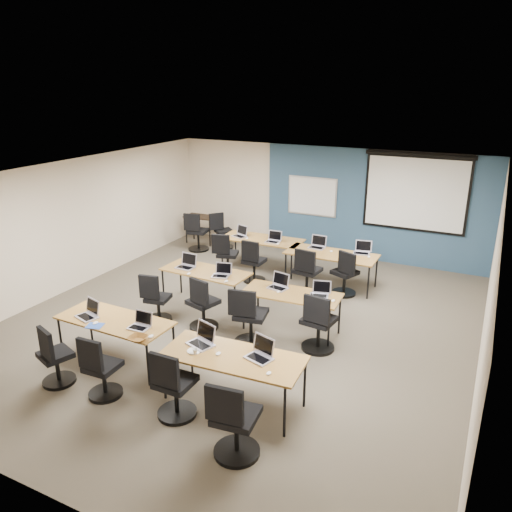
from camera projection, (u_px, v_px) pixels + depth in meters
The scene contains 58 objects.
floor at pixel (241, 323), 9.16m from camera, with size 8.00×9.00×0.02m, color #6B6354.
ceiling at pixel (239, 176), 8.26m from camera, with size 8.00×9.00×0.02m, color white.
wall_back at pixel (324, 201), 12.51m from camera, with size 8.00×0.04×2.70m, color beige.
wall_front at pixel (25, 387), 4.90m from camera, with size 8.00×0.04×2.70m, color beige.
wall_left at pixel (71, 226), 10.38m from camera, with size 0.04×9.00×2.70m, color beige.
wall_right at pixel (490, 294), 7.04m from camera, with size 0.04×9.00×2.70m, color beige.
blue_accent_panel at pixel (373, 206), 11.97m from camera, with size 5.50×0.04×2.70m, color #3D5977.
whiteboard at pixel (312, 196), 12.54m from camera, with size 1.28×0.03×0.98m.
projector_screen at pixel (416, 188), 11.34m from camera, with size 2.40×0.10×1.82m.
training_table_front_left at pixel (115, 322), 7.68m from camera, with size 1.83×0.76×0.73m.
training_table_front_right at pixel (233, 358), 6.66m from camera, with size 1.92×0.80×0.73m.
training_table_mid_left at pixel (206, 273), 9.65m from camera, with size 1.73×0.72×0.73m.
training_table_mid_right at pixel (292, 296), 8.63m from camera, with size 1.70×0.71×0.73m.
training_table_back_left at pixel (262, 240), 11.60m from camera, with size 1.89×0.79×0.73m.
training_table_back_right at pixel (331, 255), 10.60m from camera, with size 1.93×0.80×0.73m.
laptop_0 at pixel (89, 313), 7.74m from camera, with size 0.34×0.29×0.26m.
mouse_0 at pixel (95, 323), 7.52m from camera, with size 0.06×0.10×0.04m, color white.
task_chair_0 at pixel (54, 361), 7.17m from camera, with size 0.49×0.48×0.96m.
laptop_1 at pixel (140, 324), 7.40m from camera, with size 0.30×0.26×0.23m.
mouse_1 at pixel (151, 336), 7.13m from camera, with size 0.07×0.10×0.04m, color white.
task_chair_1 at pixel (100, 372), 6.88m from camera, with size 0.48×0.48×0.96m.
laptop_2 at pixel (202, 339), 6.94m from camera, with size 0.36×0.31×0.27m.
mouse_2 at pixel (218, 354), 6.68m from camera, with size 0.06×0.10×0.03m, color white.
task_chair_2 at pixel (173, 390), 6.46m from camera, with size 0.52×0.52×1.00m.
laptop_3 at pixel (261, 353), 6.59m from camera, with size 0.35×0.30×0.26m.
mouse_3 at pixel (269, 373), 6.23m from camera, with size 0.06×0.09×0.03m, color white.
task_chair_3 at pixel (234, 426), 5.76m from camera, with size 0.56×0.56×1.03m.
laptop_4 at pixel (187, 264), 9.79m from camera, with size 0.35×0.30×0.27m.
mouse_4 at pixel (189, 274), 9.45m from camera, with size 0.06×0.10×0.03m, color white.
task_chair_4 at pixel (156, 302), 9.09m from camera, with size 0.46×0.46×0.95m.
laptop_5 at pixel (222, 273), 9.35m from camera, with size 0.31×0.27×0.24m.
mouse_5 at pixel (226, 281), 9.09m from camera, with size 0.06×0.10×0.04m, color white.
task_chair_5 at pixel (202, 308), 8.80m from camera, with size 0.53×0.53×1.00m.
laptop_6 at pixel (279, 284), 8.82m from camera, with size 0.33×0.28×0.25m.
mouse_6 at pixel (278, 292), 8.65m from camera, with size 0.05×0.09×0.03m, color white.
task_chair_6 at pixel (249, 321), 8.25m from camera, with size 0.57×0.57×1.05m.
laptop_7 at pixel (320, 292), 8.50m from camera, with size 0.31×0.27×0.24m.
mouse_7 at pixel (333, 301), 8.29m from camera, with size 0.06×0.10×0.03m, color white.
task_chair_7 at pixel (318, 327), 8.08m from camera, with size 0.55×0.55×1.03m.
laptop_8 at pixel (240, 234), 11.74m from camera, with size 0.33×0.28×0.25m.
mouse_8 at pixel (247, 238), 11.57m from camera, with size 0.06×0.10×0.03m, color white.
task_chair_8 at pixel (226, 258), 11.31m from camera, with size 0.52×0.50×0.98m.
laptop_9 at pixel (274, 239), 11.34m from camera, with size 0.32×0.27×0.24m.
mouse_9 at pixel (278, 244), 11.18m from camera, with size 0.07×0.10×0.04m, color white.
task_chair_9 at pixel (253, 265), 10.89m from camera, with size 0.50×0.50×0.98m.
laptop_10 at pixel (317, 245), 10.95m from camera, with size 0.34×0.29×0.26m.
mouse_10 at pixel (331, 251), 10.69m from camera, with size 0.06×0.09×0.03m, color white.
task_chair_10 at pixel (306, 276), 10.19m from camera, with size 0.56×0.56×1.03m.
laptop_11 at pixel (362, 250), 10.59m from camera, with size 0.34×0.29×0.26m.
mouse_11 at pixel (369, 257), 10.36m from camera, with size 0.06×0.09×0.03m, color white.
task_chair_11 at pixel (345, 277), 10.20m from camera, with size 0.53×0.50×0.98m.
blue_mousepad at pixel (95, 326), 7.46m from camera, with size 0.24×0.20×0.01m, color #2547A2.
snack_bowl at pixel (138, 338), 7.02m from camera, with size 0.32×0.32×0.08m, color brown.
snack_plate at pixel (194, 351), 6.76m from camera, with size 0.19×0.19×0.01m, color white.
coffee_cup at pixel (195, 352), 6.68m from camera, with size 0.05×0.05×0.05m, color white.
utility_table at pixel (201, 220), 13.48m from camera, with size 0.87×0.48×0.75m.
spare_chair_a at pixel (222, 234), 13.11m from camera, with size 0.58×0.48×0.96m.
spare_chair_b at pixel (197, 235), 12.92m from camera, with size 0.54×0.54×1.02m.
Camera 1 is at (3.90, -7.26, 4.19)m, focal length 35.00 mm.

